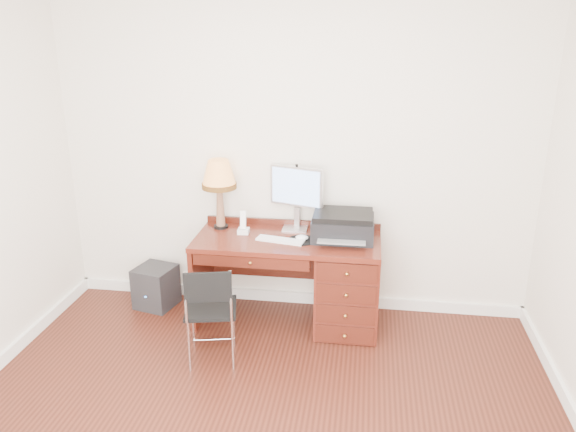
% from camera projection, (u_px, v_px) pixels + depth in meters
% --- Properties ---
extents(ground, '(4.00, 4.00, 0.00)m').
position_uv_depth(ground, '(255.00, 432.00, 3.48)').
color(ground, '#34130B').
rests_on(ground, ground).
extents(room_shell, '(4.00, 4.00, 4.00)m').
position_uv_depth(room_shell, '(272.00, 367.00, 4.05)').
color(room_shell, silver).
rests_on(room_shell, ground).
extents(desk, '(1.50, 0.67, 0.75)m').
position_uv_depth(desk, '(326.00, 278.00, 4.61)').
color(desk, '#591D12').
rests_on(desk, ground).
extents(monitor, '(0.46, 0.22, 0.54)m').
position_uv_depth(monitor, '(296.00, 190.00, 4.65)').
color(monitor, silver).
rests_on(monitor, desk).
extents(keyboard, '(0.40, 0.18, 0.01)m').
position_uv_depth(keyboard, '(280.00, 240.00, 4.48)').
color(keyboard, white).
rests_on(keyboard, desk).
extents(mouse_pad, '(0.23, 0.23, 0.05)m').
position_uv_depth(mouse_pad, '(302.00, 239.00, 4.49)').
color(mouse_pad, black).
rests_on(mouse_pad, desk).
extents(printer, '(0.49, 0.39, 0.22)m').
position_uv_depth(printer, '(343.00, 226.00, 4.51)').
color(printer, black).
rests_on(printer, desk).
extents(leg_lamp, '(0.29, 0.29, 0.59)m').
position_uv_depth(leg_lamp, '(219.00, 178.00, 4.63)').
color(leg_lamp, black).
rests_on(leg_lamp, desk).
extents(phone, '(0.10, 0.10, 0.19)m').
position_uv_depth(phone, '(243.00, 227.00, 4.63)').
color(phone, white).
rests_on(phone, desk).
extents(pen_cup, '(0.08, 0.08, 0.10)m').
position_uv_depth(pen_cup, '(323.00, 227.00, 4.65)').
color(pen_cup, black).
rests_on(pen_cup, desk).
extents(chair, '(0.44, 0.44, 0.78)m').
position_uv_depth(chair, '(208.00, 305.00, 4.05)').
color(chair, black).
rests_on(chair, ground).
extents(equipment_box, '(0.38, 0.38, 0.37)m').
position_uv_depth(equipment_box, '(156.00, 287.00, 4.98)').
color(equipment_box, black).
rests_on(equipment_box, ground).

